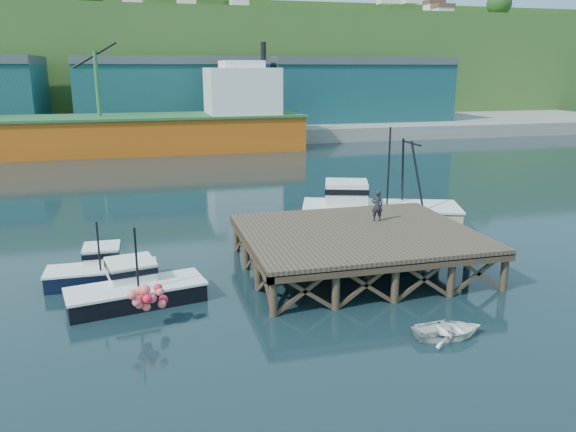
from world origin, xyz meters
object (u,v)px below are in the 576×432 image
object	(u,v)px
boat_navy	(102,269)
trawler	(377,210)
dinghy	(448,330)
boat_black	(135,288)
dockworker	(377,206)

from	to	relation	value
boat_navy	trawler	distance (m)	17.79
trawler	dinghy	world-z (taller)	trawler
trawler	dinghy	xyz separation A→B (m)	(-3.36, -14.88, -1.10)
boat_black	dockworker	size ratio (longest dim) A/B	3.65
dockworker	boat_black	bearing A→B (deg)	22.74
dockworker	boat_navy	bearing A→B (deg)	9.88
dinghy	dockworker	size ratio (longest dim) A/B	1.63
boat_navy	dockworker	xyz separation A→B (m)	(14.79, 0.10, 2.34)
boat_navy	dockworker	world-z (taller)	dockworker
trawler	dockworker	world-z (taller)	trawler
boat_navy	dockworker	size ratio (longest dim) A/B	3.03
boat_navy	boat_black	size ratio (longest dim) A/B	0.83
boat_black	trawler	world-z (taller)	trawler
boat_navy	boat_black	xyz separation A→B (m)	(1.61, -3.00, 0.03)
boat_black	trawler	size ratio (longest dim) A/B	0.60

